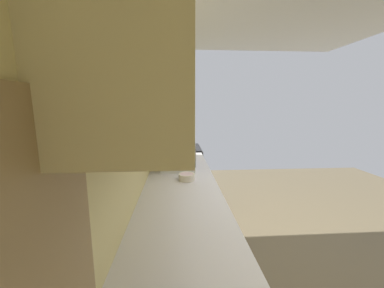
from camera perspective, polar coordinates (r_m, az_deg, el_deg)
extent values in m
plane|color=brown|center=(2.77, 25.73, -26.98)|extent=(6.88, 6.88, 0.00)
cube|color=#DDCA80|center=(1.96, -14.27, -0.06)|extent=(4.42, 0.12, 2.59)
cube|color=beige|center=(1.89, -2.71, -28.27)|extent=(3.43, 0.64, 0.91)
cube|color=white|center=(1.65, -2.84, -15.50)|extent=(3.46, 0.67, 0.02)
cube|color=#332819|center=(1.92, 8.17, -27.66)|extent=(0.01, 0.01, 0.83)
cube|color=#332819|center=(2.27, 5.80, -21.12)|extent=(0.01, 0.01, 0.83)
cube|color=#332819|center=(2.64, 4.21, -16.35)|extent=(0.01, 0.01, 0.83)
cube|color=#332819|center=(3.03, 3.06, -12.77)|extent=(0.01, 0.01, 0.83)
cube|color=beige|center=(1.50, -9.15, 16.69)|extent=(2.07, 0.34, 0.63)
cube|color=#997A4C|center=(0.59, -35.37, -22.07)|extent=(0.49, 0.02, 0.67)
cube|color=white|center=(0.59, -36.00, -21.94)|extent=(0.43, 0.01, 0.61)
cube|color=black|center=(3.75, -2.99, -8.05)|extent=(0.71, 0.68, 0.93)
cube|color=black|center=(3.79, 2.32, -8.62)|extent=(0.55, 0.01, 0.51)
cube|color=black|center=(3.63, -3.06, -0.93)|extent=(0.67, 0.65, 0.02)
cube|color=black|center=(3.63, -8.12, 0.25)|extent=(0.67, 0.04, 0.18)
cylinder|color=#38383D|center=(3.48, -1.01, -1.15)|extent=(0.11, 0.11, 0.01)
cylinder|color=#38383D|center=(3.79, -1.24, -0.24)|extent=(0.11, 0.11, 0.01)
cylinder|color=#38383D|center=(3.48, -5.04, -1.20)|extent=(0.11, 0.11, 0.01)
cylinder|color=#38383D|center=(3.79, -4.94, -0.28)|extent=(0.11, 0.11, 0.01)
cube|color=white|center=(2.51, -3.70, -2.72)|extent=(0.49, 0.36, 0.30)
cube|color=black|center=(2.47, 0.62, -2.89)|extent=(0.30, 0.01, 0.21)
cube|color=#2D2D33|center=(2.70, 0.24, -1.78)|extent=(0.09, 0.01, 0.21)
cylinder|color=silver|center=(2.11, -1.38, -8.49)|extent=(0.15, 0.15, 0.06)
cylinder|color=silver|center=(2.10, -1.38, -8.10)|extent=(0.13, 0.13, 0.03)
cylinder|color=black|center=(2.97, -2.11, -2.38)|extent=(0.14, 0.14, 0.13)
cylinder|color=black|center=(2.95, -2.12, -0.96)|extent=(0.03, 0.03, 0.02)
cylinder|color=black|center=(3.03, -2.15, -1.61)|extent=(0.09, 0.02, 0.05)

